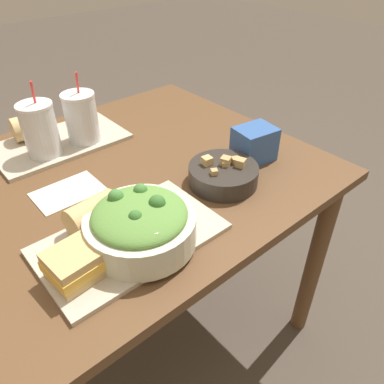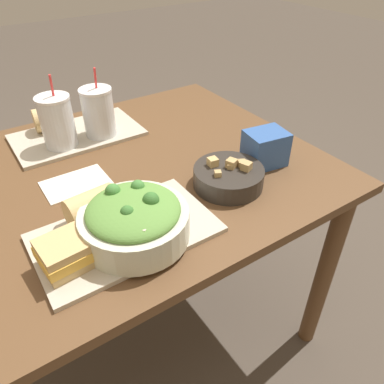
{
  "view_description": "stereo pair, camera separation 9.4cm",
  "coord_description": "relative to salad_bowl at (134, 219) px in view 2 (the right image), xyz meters",
  "views": [
    {
      "loc": [
        -0.39,
        -0.84,
        1.37
      ],
      "look_at": [
        0.11,
        -0.27,
        0.82
      ],
      "focal_mm": 35.0,
      "sensor_mm": 36.0,
      "label": 1
    },
    {
      "loc": [
        -0.31,
        -0.89,
        1.37
      ],
      "look_at": [
        0.11,
        -0.27,
        0.82
      ],
      "focal_mm": 35.0,
      "sensor_mm": 36.0,
      "label": 2
    }
  ],
  "objects": [
    {
      "name": "ground_plane",
      "position": [
        0.06,
        0.29,
        -0.83
      ],
      "size": [
        12.0,
        12.0,
        0.0
      ],
      "primitive_type": "plane",
      "color": "#4C4238"
    },
    {
      "name": "dining_table",
      "position": [
        0.06,
        0.29,
        -0.17
      ],
      "size": [
        1.25,
        0.95,
        0.77
      ],
      "color": "brown",
      "rests_on": "ground_plane"
    },
    {
      "name": "tray_near",
      "position": [
        -0.01,
        0.03,
        -0.06
      ],
      "size": [
        0.42,
        0.25,
        0.01
      ],
      "color": "#BCB29E",
      "rests_on": "dining_table"
    },
    {
      "name": "tray_far",
      "position": [
        0.07,
        0.57,
        -0.06
      ],
      "size": [
        0.42,
        0.25,
        0.01
      ],
      "color": "#BCB29E",
      "rests_on": "dining_table"
    },
    {
      "name": "salad_bowl",
      "position": [
        0.0,
        0.0,
        0.0
      ],
      "size": [
        0.25,
        0.25,
        0.12
      ],
      "color": "beige",
      "rests_on": "tray_near"
    },
    {
      "name": "soup_bowl",
      "position": [
        0.32,
        0.06,
        -0.03
      ],
      "size": [
        0.2,
        0.2,
        0.08
      ],
      "color": "#2D2823",
      "rests_on": "dining_table"
    },
    {
      "name": "sandwich_near",
      "position": [
        -0.15,
        0.0,
        -0.02
      ],
      "size": [
        0.13,
        0.11,
        0.06
      ],
      "rotation": [
        0.0,
        0.0,
        0.09
      ],
      "color": "tan",
      "rests_on": "tray_near"
    },
    {
      "name": "baguette_near",
      "position": [
        -0.06,
        0.11,
        -0.01
      ],
      "size": [
        0.13,
        0.09,
        0.08
      ],
      "rotation": [
        0.0,
        0.0,
        1.67
      ],
      "color": "tan",
      "rests_on": "tray_near"
    },
    {
      "name": "baguette_far",
      "position": [
        0.0,
        0.65,
        -0.01
      ],
      "size": [
        0.11,
        0.09,
        0.08
      ],
      "rotation": [
        0.0,
        0.0,
        1.48
      ],
      "color": "tan",
      "rests_on": "tray_far"
    },
    {
      "name": "drink_cup_dark",
      "position": [
        -0.0,
        0.52,
        0.03
      ],
      "size": [
        0.11,
        0.11,
        0.23
      ],
      "color": "silver",
      "rests_on": "tray_far"
    },
    {
      "name": "drink_cup_red",
      "position": [
        0.13,
        0.52,
        0.02
      ],
      "size": [
        0.11,
        0.11,
        0.23
      ],
      "color": "silver",
      "rests_on": "tray_far"
    },
    {
      "name": "chip_bag",
      "position": [
        0.48,
        0.09,
        -0.01
      ],
      "size": [
        0.13,
        0.11,
        0.1
      ],
      "rotation": [
        0.0,
        0.0,
        -0.15
      ],
      "color": "#335BA3",
      "rests_on": "dining_table"
    },
    {
      "name": "napkin_folded",
      "position": [
        -0.04,
        0.3,
        -0.06
      ],
      "size": [
        0.18,
        0.13,
        0.0
      ],
      "color": "silver",
      "rests_on": "dining_table"
    }
  ]
}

